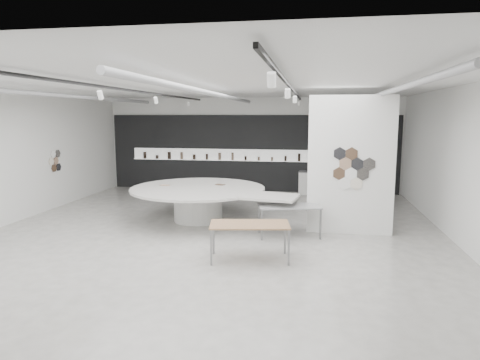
% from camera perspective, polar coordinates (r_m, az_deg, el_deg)
% --- Properties ---
extents(room, '(12.02, 14.02, 3.82)m').
position_cam_1_polar(room, '(10.75, -4.44, 3.19)').
color(room, '#AEABA4').
rests_on(room, ground).
extents(back_wall_display, '(11.80, 0.27, 3.10)m').
position_cam_1_polar(back_wall_display, '(17.58, 1.15, 3.57)').
color(back_wall_display, black).
rests_on(back_wall_display, ground).
extents(partition_column, '(2.20, 0.38, 3.60)m').
position_cam_1_polar(partition_column, '(11.49, 14.52, 1.91)').
color(partition_column, white).
rests_on(partition_column, ground).
extents(display_island, '(5.29, 4.54, 1.01)m').
position_cam_1_polar(display_island, '(12.60, -5.31, -2.56)').
color(display_island, white).
rests_on(display_island, ground).
extents(sample_table_wood, '(1.80, 1.11, 0.79)m').
position_cam_1_polar(sample_table_wood, '(9.20, 1.29, -6.20)').
color(sample_table_wood, '#946E4C').
rests_on(sample_table_wood, ground).
extents(sample_table_stone, '(1.70, 1.11, 0.80)m').
position_cam_1_polar(sample_table_stone, '(11.03, 6.58, -3.75)').
color(sample_table_stone, gray).
rests_on(sample_table_stone, ground).
extents(kitchen_counter, '(1.61, 0.71, 1.25)m').
position_cam_1_polar(kitchen_counter, '(17.12, 10.46, -0.39)').
color(kitchen_counter, white).
rests_on(kitchen_counter, ground).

